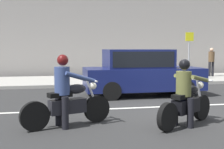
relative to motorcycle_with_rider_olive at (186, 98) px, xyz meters
The scene contains 8 objects.
ground_plane 1.45m from the motorcycle_with_rider_olive, 72.31° to the left, with size 80.00×80.00×0.00m, color #292929.
sidewalk_slab 9.27m from the motorcycle_with_rider_olive, 87.54° to the left, with size 40.00×4.40×0.14m, color #99968E.
lane_marking_stripe 2.24m from the motorcycle_with_rider_olive, 92.28° to the left, with size 18.00×0.14×0.01m, color silver.
motorcycle_with_rider_olive is the anchor object (origin of this frame).
motorcycle_with_rider_denim_blue 2.71m from the motorcycle_with_rider_olive, behind, with size 2.06×0.98×1.63m.
parked_sedan_navy 4.36m from the motorcycle_with_rider_olive, 86.90° to the left, with size 4.34×1.82×1.72m.
street_sign_post 9.03m from the motorcycle_with_rider_olive, 64.08° to the left, with size 0.44×0.08×2.46m.
pedestrian_bystander 11.19m from the motorcycle_with_rider_olive, 57.71° to the left, with size 0.34×0.34×1.64m.
Camera 1 is at (-3.37, -7.56, 1.78)m, focal length 48.10 mm.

